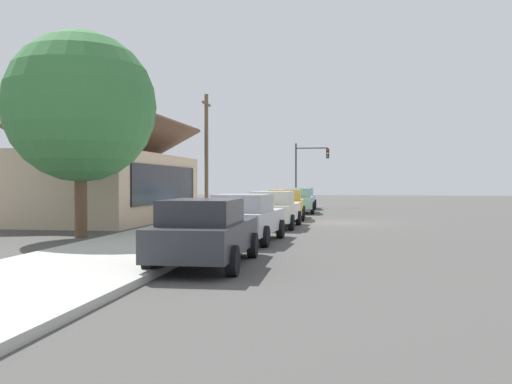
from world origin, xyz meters
The scene contains 13 objects.
ground_plane centered at (0.00, 0.00, 0.00)m, with size 120.00×120.00×0.00m, color #4C4947.
sidewalk_curb centered at (0.00, 5.60, 0.08)m, with size 60.00×4.20×0.16m, color #B2AFA8.
car_charcoal centered at (-15.02, 2.90, 0.82)m, with size 4.77×2.07×1.59m.
car_silver centered at (-9.65, 2.88, 0.82)m, with size 4.66×2.21×1.59m.
car_ivory centered at (-3.52, 2.71, 0.82)m, with size 4.84×2.15×1.59m.
car_mustard centered at (2.03, 2.76, 0.82)m, with size 4.88×2.24×1.59m.
car_seafoam centered at (8.22, 2.61, 0.82)m, with size 4.63×2.26×1.59m.
car_skyblue centered at (13.95, 2.77, 0.81)m, with size 4.42×2.16×1.59m.
storefront_building centered at (-0.21, 11.98, 1.85)m, with size 12.88×6.92×5.30m.
shade_tree centered at (-9.05, 8.99, 4.67)m, with size 5.38×5.38×7.37m.
traffic_light_main centered at (18.26, 2.54, 3.49)m, with size 0.37×2.79×5.20m.
utility_pole_wooden centered at (6.31, 8.20, 3.93)m, with size 1.80×0.24×7.50m.
fire_hydrant_red centered at (7.91, 4.20, 0.50)m, with size 0.22×0.22×0.71m.
Camera 1 is at (-27.87, -0.33, 1.98)m, focal length 39.32 mm.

